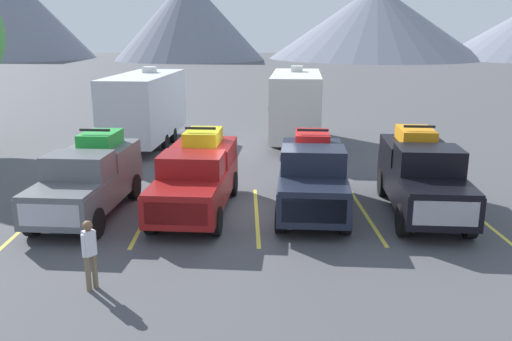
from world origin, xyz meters
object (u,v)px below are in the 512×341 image
object	(u,v)px
pickup_truck_b	(197,175)
camper_trailer_b	(296,104)
camper_trailer_a	(145,105)
person_a	(90,250)
pickup_truck_a	(89,177)
pickup_truck_d	(422,174)
pickup_truck_c	(312,175)

from	to	relation	value
pickup_truck_b	camper_trailer_b	bearing A→B (deg)	68.13
camper_trailer_a	person_a	size ratio (longest dim) A/B	5.20
pickup_truck_b	pickup_truck_a	bearing A→B (deg)	-176.11
pickup_truck_a	camper_trailer_a	world-z (taller)	camper_trailer_a
pickup_truck_b	person_a	world-z (taller)	pickup_truck_b
camper_trailer_a	camper_trailer_b	world-z (taller)	camper_trailer_b
pickup_truck_b	person_a	size ratio (longest dim) A/B	3.54
pickup_truck_d	pickup_truck_c	bearing A→B (deg)	176.03
pickup_truck_b	person_a	distance (m)	5.87
pickup_truck_a	pickup_truck_c	xyz separation A→B (m)	(7.12, 0.12, -0.00)
pickup_truck_a	pickup_truck_c	bearing A→B (deg)	0.98
pickup_truck_c	pickup_truck_a	bearing A→B (deg)	-179.02
pickup_truck_a	pickup_truck_b	world-z (taller)	pickup_truck_a
pickup_truck_a	camper_trailer_b	bearing A→B (deg)	54.48
pickup_truck_d	camper_trailer_a	world-z (taller)	camper_trailer_a
camper_trailer_a	camper_trailer_b	size ratio (longest dim) A/B	1.09
pickup_truck_a	pickup_truck_b	xyz separation A→B (m)	(3.40, 0.23, -0.01)
pickup_truck_c	camper_trailer_a	size ratio (longest dim) A/B	0.65
pickup_truck_d	camper_trailer_a	size ratio (longest dim) A/B	0.68
pickup_truck_d	camper_trailer_b	xyz separation A→B (m)	(-3.04, 10.70, 0.80)
camper_trailer_a	person_a	world-z (taller)	camper_trailer_a
pickup_truck_a	camper_trailer_b	xyz separation A→B (m)	(7.55, 10.58, 0.87)
pickup_truck_b	pickup_truck_c	xyz separation A→B (m)	(3.72, -0.11, 0.00)
camper_trailer_a	camper_trailer_b	bearing A→B (deg)	1.88
pickup_truck_c	camper_trailer_b	bearing A→B (deg)	87.64
pickup_truck_c	person_a	world-z (taller)	pickup_truck_c
pickup_truck_b	pickup_truck_c	world-z (taller)	pickup_truck_b
pickup_truck_d	person_a	distance (m)	10.51
pickup_truck_d	pickup_truck_b	bearing A→B (deg)	177.21
pickup_truck_b	camper_trailer_b	world-z (taller)	camper_trailer_b
pickup_truck_c	camper_trailer_a	distance (m)	12.50
pickup_truck_d	person_a	size ratio (longest dim) A/B	3.56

